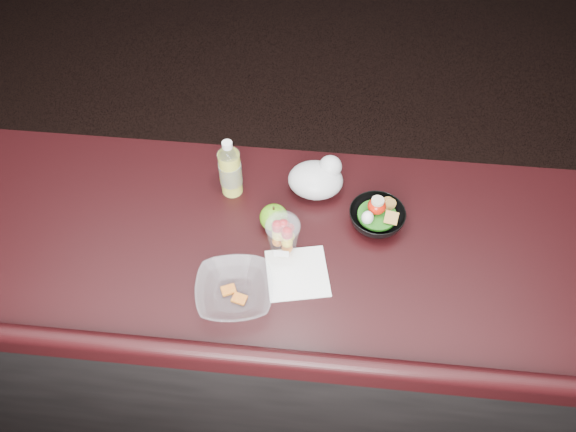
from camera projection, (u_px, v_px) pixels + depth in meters
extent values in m
cube|color=black|center=(266.00, 326.00, 1.97)|extent=(4.00, 0.65, 0.98)
cube|color=black|center=(261.00, 243.00, 1.57)|extent=(4.06, 0.71, 0.04)
cylinder|color=gold|center=(231.00, 173.00, 1.61)|extent=(0.06, 0.06, 0.15)
cylinder|color=white|center=(231.00, 173.00, 1.61)|extent=(0.06, 0.06, 0.15)
cone|color=white|center=(228.00, 151.00, 1.54)|extent=(0.06, 0.06, 0.03)
cylinder|color=white|center=(227.00, 145.00, 1.52)|extent=(0.03, 0.03, 0.02)
cylinder|color=#072D99|center=(231.00, 173.00, 1.61)|extent=(0.07, 0.07, 0.07)
ellipsoid|color=white|center=(283.00, 226.00, 1.45)|extent=(0.09, 0.09, 0.05)
ellipsoid|color=#3E830F|center=(274.00, 217.00, 1.56)|extent=(0.08, 0.08, 0.07)
cylinder|color=black|center=(274.00, 208.00, 1.53)|extent=(0.01, 0.01, 0.01)
ellipsoid|color=silver|center=(316.00, 180.00, 1.63)|extent=(0.16, 0.13, 0.10)
sphere|color=silver|center=(330.00, 167.00, 1.61)|extent=(0.07, 0.07, 0.07)
imported|color=black|center=(377.00, 217.00, 1.58)|extent=(0.18, 0.18, 0.05)
cylinder|color=#0F470C|center=(377.00, 215.00, 1.57)|extent=(0.11, 0.11, 0.01)
ellipsoid|color=red|center=(377.00, 206.00, 1.56)|extent=(0.05, 0.05, 0.04)
cylinder|color=beige|center=(378.00, 201.00, 1.54)|extent=(0.04, 0.04, 0.01)
ellipsoid|color=white|center=(368.00, 218.00, 1.54)|extent=(0.03, 0.03, 0.04)
imported|color=silver|center=(235.00, 291.00, 1.43)|extent=(0.23, 0.23, 0.05)
cube|color=#990F0C|center=(229.00, 290.00, 1.45)|extent=(0.04, 0.04, 0.01)
cube|color=#990F0C|center=(239.00, 299.00, 1.43)|extent=(0.04, 0.04, 0.01)
cube|color=white|center=(297.00, 273.00, 1.49)|extent=(0.19, 0.19, 0.00)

